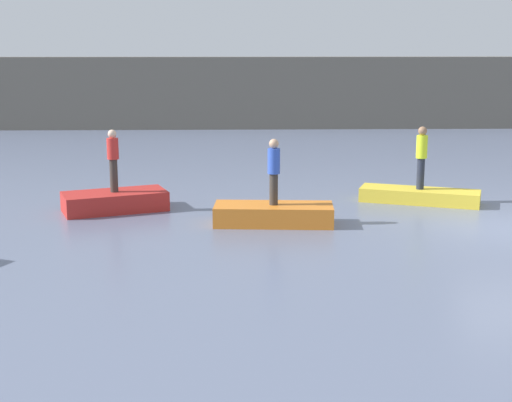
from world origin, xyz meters
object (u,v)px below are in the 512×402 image
(rowboat_orange, at_px, (274,214))
(person_red_shirt, at_px, (113,157))
(person_blue_shirt, at_px, (274,168))
(rowboat_red, at_px, (115,201))
(person_hiviz_shirt, at_px, (421,154))
(rowboat_yellow, at_px, (420,196))

(rowboat_orange, bearing_deg, person_red_shirt, 162.62)
(rowboat_orange, bearing_deg, person_blue_shirt, -3.24)
(rowboat_orange, relative_size, person_blue_shirt, 1.79)
(rowboat_red, distance_m, person_hiviz_shirt, 8.89)
(rowboat_orange, distance_m, person_red_shirt, 4.83)
(person_red_shirt, bearing_deg, rowboat_orange, -21.26)
(person_hiviz_shirt, bearing_deg, rowboat_red, -174.77)
(rowboat_orange, xyz_separation_m, rowboat_yellow, (4.42, 2.50, -0.06))
(rowboat_red, height_order, person_blue_shirt, person_blue_shirt)
(rowboat_orange, relative_size, rowboat_yellow, 0.89)
(rowboat_red, distance_m, rowboat_orange, 4.67)
(rowboat_yellow, height_order, person_blue_shirt, person_blue_shirt)
(rowboat_yellow, height_order, person_hiviz_shirt, person_hiviz_shirt)
(person_hiviz_shirt, bearing_deg, rowboat_orange, -150.55)
(person_red_shirt, distance_m, person_blue_shirt, 4.67)
(rowboat_yellow, bearing_deg, person_hiviz_shirt, -43.54)
(rowboat_yellow, relative_size, person_hiviz_shirt, 1.87)
(rowboat_yellow, xyz_separation_m, person_hiviz_shirt, (0.00, -0.00, 1.24))
(person_red_shirt, bearing_deg, rowboat_red, 90.00)
(person_blue_shirt, bearing_deg, rowboat_orange, 172.87)
(rowboat_yellow, distance_m, person_blue_shirt, 5.23)
(rowboat_orange, relative_size, person_hiviz_shirt, 1.66)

